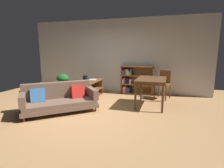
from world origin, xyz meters
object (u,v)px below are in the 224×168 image
object	(u,v)px
fabric_couch	(59,99)
open_laptop	(90,79)
dining_table	(151,82)
media_console	(91,89)
bookshelf	(135,80)
desk_speaker	(86,79)
potted_floor_plant	(63,82)
dining_chair_near	(164,83)

from	to	relation	value
fabric_couch	open_laptop	xyz separation A→B (m)	(0.12, 1.68, 0.27)
fabric_couch	dining_table	distance (m)	2.53
media_console	bookshelf	size ratio (longest dim) A/B	0.97
open_laptop	desk_speaker	size ratio (longest dim) A/B	2.32
media_console	fabric_couch	bearing A→B (deg)	-97.53
media_console	open_laptop	bearing A→B (deg)	118.74
open_laptop	desk_speaker	world-z (taller)	desk_speaker
desk_speaker	bookshelf	size ratio (longest dim) A/B	0.18
fabric_couch	media_console	xyz separation A→B (m)	(0.20, 1.53, -0.05)
open_laptop	dining_table	world-z (taller)	dining_table
fabric_couch	desk_speaker	xyz separation A→B (m)	(0.15, 1.25, 0.34)
media_console	bookshelf	world-z (taller)	bookshelf
potted_floor_plant	desk_speaker	bearing A→B (deg)	-8.32
media_console	desk_speaker	xyz separation A→B (m)	(-0.05, -0.27, 0.39)
open_laptop	bookshelf	distance (m)	1.63
desk_speaker	bookshelf	bearing A→B (deg)	43.80
fabric_couch	dining_chair_near	xyz separation A→B (m)	(2.52, 2.13, 0.20)
potted_floor_plant	bookshelf	xyz separation A→B (m)	(2.27, 1.15, 0.01)
media_console	open_laptop	xyz separation A→B (m)	(-0.08, 0.15, 0.32)
potted_floor_plant	dining_chair_near	world-z (taller)	dining_chair_near
open_laptop	desk_speaker	bearing A→B (deg)	-86.04
dining_chair_near	dining_table	bearing A→B (deg)	-108.27
dining_chair_near	bookshelf	bearing A→B (deg)	158.07
dining_table	dining_chair_near	size ratio (longest dim) A/B	1.25
potted_floor_plant	bookshelf	bearing A→B (deg)	27.00
potted_floor_plant	bookshelf	world-z (taller)	bookshelf
dining_chair_near	desk_speaker	bearing A→B (deg)	-159.73
desk_speaker	potted_floor_plant	world-z (taller)	desk_speaker
fabric_couch	dining_chair_near	bearing A→B (deg)	40.20
bookshelf	potted_floor_plant	bearing A→B (deg)	-153.00
desk_speaker	dining_chair_near	world-z (taller)	dining_chair_near
desk_speaker	media_console	bearing A→B (deg)	79.10
bookshelf	open_laptop	bearing A→B (deg)	-147.82
desk_speaker	potted_floor_plant	xyz separation A→B (m)	(-0.92, 0.13, -0.19)
potted_floor_plant	dining_chair_near	size ratio (longest dim) A/B	0.84
dining_table	desk_speaker	bearing A→B (deg)	177.82
fabric_couch	dining_table	size ratio (longest dim) A/B	1.64
potted_floor_plant	dining_table	world-z (taller)	dining_table
open_laptop	desk_speaker	xyz separation A→B (m)	(0.03, -0.42, 0.08)
desk_speaker	potted_floor_plant	size ratio (longest dim) A/B	0.27
desk_speaker	dining_table	world-z (taller)	dining_table
potted_floor_plant	dining_table	xyz separation A→B (m)	(2.98, -0.21, 0.21)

